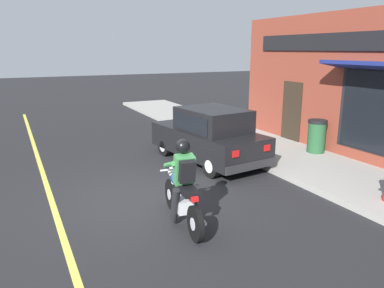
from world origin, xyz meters
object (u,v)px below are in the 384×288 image
at_px(motorcycle_with_rider, 183,189).
at_px(trash_bin, 317,136).
at_px(traffic_cone, 215,127).
at_px(car_hatchback, 209,136).

xyz_separation_m(motorcycle_with_rider, trash_bin, (5.46, 2.32, -0.04)).
bearing_deg(trash_bin, traffic_cone, 115.68).
relative_size(trash_bin, traffic_cone, 1.63).
xyz_separation_m(motorcycle_with_rider, car_hatchback, (2.30, 3.24, 0.09)).
xyz_separation_m(trash_bin, traffic_cone, (-1.60, 3.32, -0.20)).
distance_m(trash_bin, traffic_cone, 3.69).
bearing_deg(traffic_cone, motorcycle_with_rider, -124.43).
height_order(car_hatchback, trash_bin, car_hatchback).
bearing_deg(motorcycle_with_rider, car_hatchback, 54.62).
height_order(motorcycle_with_rider, trash_bin, motorcycle_with_rider).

